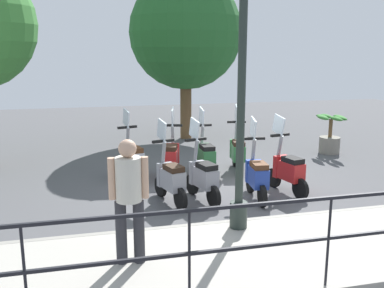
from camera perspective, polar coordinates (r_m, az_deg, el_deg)
The scene contains 15 objects.
ground_plane at distance 8.97m, azimuth 3.42°, elevation -5.73°, with size 28.00×28.00×0.00m, color #4C4C4F.
promenade_walkway at distance 6.22m, azimuth 12.23°, elevation -13.70°, with size 2.20×20.00×0.15m.
fence_railing at distance 5.05m, azimuth 17.88°, elevation -10.00°, with size 0.04×16.03×1.07m.
lamp_post_near at distance 6.17m, azimuth 6.57°, elevation 5.41°, with size 0.26×0.90×4.27m.
pedestrian_distant at distance 5.32m, azimuth -8.42°, elevation -6.38°, with size 0.35×0.49×1.59m.
tree_distant at distance 13.68m, azimuth -0.86°, elevation 14.59°, with size 3.51×3.51×5.09m.
potted_palm at distance 12.40m, azimuth 17.91°, elevation 0.87°, with size 1.06×0.66×1.05m.
scooter_near_0 at distance 8.66m, azimuth 12.61°, elevation -3.34°, with size 1.22×0.50×1.54m.
scooter_near_1 at distance 8.18m, azimuth 8.60°, elevation -4.10°, with size 1.23×0.44×1.54m.
scooter_near_2 at distance 8.03m, azimuth 1.44°, elevation -4.28°, with size 1.21×0.52×1.54m.
scooter_near_3 at distance 7.91m, azimuth -2.93°, elevation -4.55°, with size 1.21×0.53×1.54m.
scooter_far_0 at distance 10.05m, azimuth 6.08°, elevation -0.95°, with size 1.22×0.49×1.54m.
scooter_far_1 at distance 9.55m, azimuth 1.78°, elevation -1.59°, with size 1.23×0.44×1.54m.
scooter_far_2 at distance 9.54m, azimuth -2.74°, elevation -1.62°, with size 1.20×0.55×1.54m.
scooter_far_3 at distance 9.41m, azimuth -7.93°, elevation -1.91°, with size 1.21×0.52×1.54m.
Camera 1 is at (-8.15, 2.53, 2.77)m, focal length 40.00 mm.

